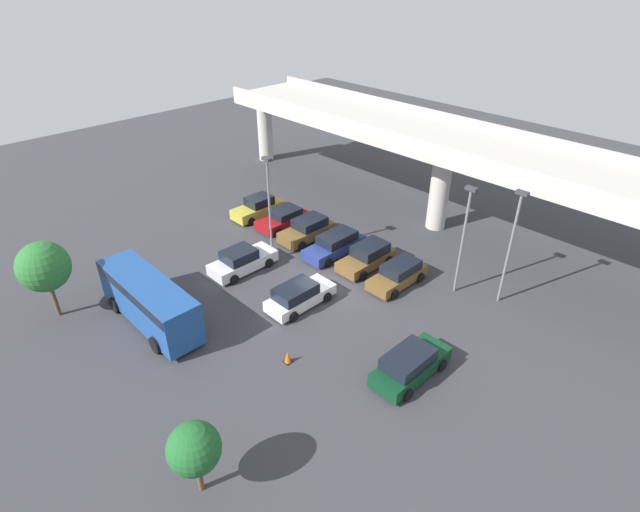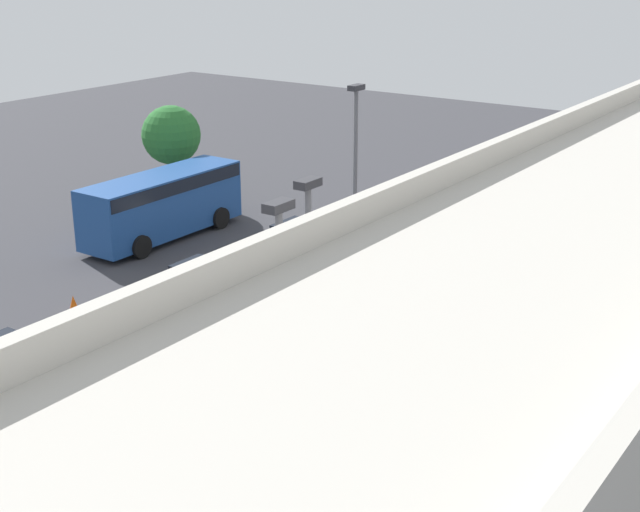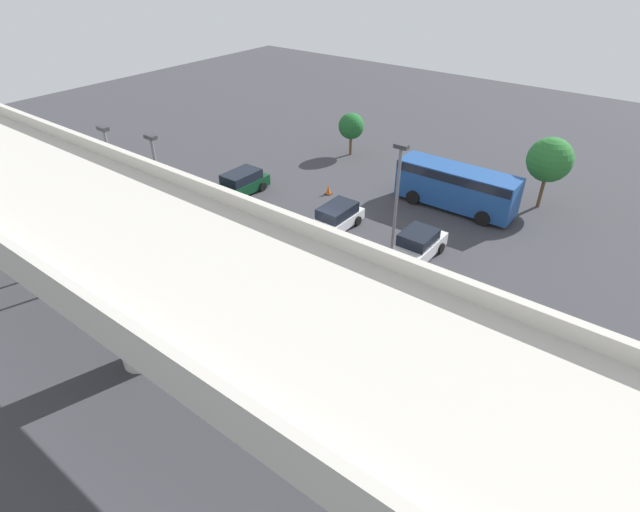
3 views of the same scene
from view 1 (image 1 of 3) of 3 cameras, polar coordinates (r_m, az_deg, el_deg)
The scene contains 18 objects.
ground_plane at distance 32.34m, azimuth 0.13°, elevation -3.94°, with size 91.35×91.35×0.00m, color #38383D.
highway_overpass at distance 38.38m, azimuth 14.13°, elevation 11.86°, with size 44.13×6.99×7.94m.
parked_car_0 at distance 41.53m, azimuth -7.11°, elevation 5.52°, with size 2.01×4.33×1.67m.
parked_car_1 at distance 39.81m, azimuth -4.19°, elevation 4.34°, with size 2.16×4.36×1.40m.
parked_car_2 at distance 37.76m, azimuth -1.46°, elevation 3.03°, with size 2.13×4.35×1.66m.
parked_car_3 at distance 35.85m, azimuth 1.71°, elevation 1.32°, with size 2.07×4.79×1.58m.
parked_car_4 at distance 34.51m, azimuth 5.44°, elevation -0.08°, with size 2.09×4.39×1.64m.
parked_car_5 at distance 32.99m, azimuth 8.93°, elevation -2.08°, with size 1.99×4.39×1.50m.
parked_car_6 at distance 26.36m, azimuth 10.26°, elevation -12.09°, with size 2.09×4.68×1.62m.
parked_car_7 at distance 34.40m, azimuth -8.90°, elevation -0.52°, with size 2.14×4.73×1.63m.
parked_car_8 at distance 30.66m, azimuth -2.42°, elevation -4.53°, with size 2.04×4.52×1.54m.
shuttle_bus at distance 30.36m, azimuth -19.00°, elevation -4.57°, with size 8.09×2.57×2.89m.
lamp_post_near_aisle at distance 31.28m, azimuth 16.14°, elevation 2.62°, with size 0.70×0.35×7.23m.
lamp_post_mid_lot at distance 33.72m, azimuth -5.83°, elevation 6.20°, with size 0.70×0.35×7.54m.
lamp_post_by_overpass at distance 31.14m, azimuth 21.06°, elevation 1.79°, with size 0.70×0.35×7.45m.
tree_front_left at distance 32.41m, azimuth -29.05°, elevation -1.08°, with size 2.94×2.94×4.90m.
tree_front_centre at distance 21.00m, azimuth -14.20°, elevation -20.58°, with size 2.13×2.13×3.54m.
traffic_cone at distance 27.04m, azimuth -3.70°, elevation -11.47°, with size 0.44×0.44×0.70m.
Camera 1 is at (18.93, -18.42, 18.67)m, focal length 28.00 mm.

